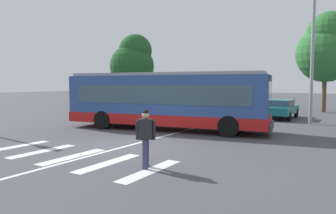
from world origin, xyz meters
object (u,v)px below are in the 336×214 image
Objects in this scene: parked_car_champagne at (184,104)px; parked_car_red at (214,105)px; parked_car_silver at (246,106)px; background_tree_right at (327,48)px; parked_car_teal at (280,108)px; background_tree_left at (133,62)px; city_transit_bus at (166,100)px; twin_arm_street_lamp at (313,22)px; pedestrian_crossing_street at (146,135)px.

parked_car_champagne is 2.87m from parked_car_red.
background_tree_right reaches higher than parked_car_silver.
parked_car_champagne is 1.02× the size of parked_car_red.
background_tree_right is (2.17, 7.25, 4.81)m from parked_car_teal.
parked_car_red is 11.70m from background_tree_left.
city_transit_bus is at bearing -83.29° from parked_car_red.
twin_arm_street_lamp reaches higher than parked_car_champagne.
parked_car_red is 9.48m from twin_arm_street_lamp.
background_tree_left is at bearing 168.59° from parked_car_teal.
background_tree_left is at bearing -167.20° from background_tree_right.
background_tree_right is at bearing 90.30° from twin_arm_street_lamp.
parked_car_red is at bearing 162.45° from twin_arm_street_lamp.
parked_car_silver is at bearing -12.05° from background_tree_left.
twin_arm_street_lamp is at bearing -16.43° from background_tree_left.
city_transit_bus is 7.76m from pedestrian_crossing_street.
background_tree_left is (-17.98, 5.30, -1.40)m from twin_arm_street_lamp.
parked_car_red is 11.26m from background_tree_right.
pedestrian_crossing_street is (3.62, -6.84, -0.62)m from city_transit_bus.
parked_car_red is at bearing 96.71° from city_transit_bus.
parked_car_silver is (5.42, 0.04, 0.00)m from parked_car_champagne.
twin_arm_street_lamp reaches higher than city_transit_bus.
pedestrian_crossing_street is 23.47m from background_tree_right.
parked_car_red is 0.59× the size of background_tree_left.
twin_arm_street_lamp reaches higher than background_tree_right.
parked_car_teal is 8.97m from background_tree_right.
city_transit_bus is 2.44× the size of parked_car_champagne.
pedestrian_crossing_street is at bearing -73.52° from parked_car_red.
background_tree_right reaches higher than city_transit_bus.
twin_arm_street_lamp is at bearing -43.69° from parked_car_teal.
parked_car_champagne is 8.06m from parked_car_teal.
parked_car_champagne is 9.15m from background_tree_left.
background_tree_right reaches higher than background_tree_left.
parked_car_champagne is 1.02× the size of parked_car_teal.
pedestrian_crossing_street reaches higher than parked_car_teal.
background_tree_right is at bearing 43.73° from parked_car_red.
city_transit_bus reaches higher than parked_car_teal.
twin_arm_street_lamp is (6.35, 6.64, 4.61)m from city_transit_bus.
parked_car_champagne is 13.25m from background_tree_right.
background_tree_right is (4.81, 6.87, 4.81)m from parked_car_silver.
parked_car_silver is 0.53× the size of background_tree_right.
parked_car_red is 0.99× the size of parked_car_silver.
parked_car_champagne is at bearing 177.62° from parked_car_teal.
twin_arm_street_lamp is (7.40, -2.34, 5.43)m from parked_car_red.
city_transit_bus is 6.52× the size of pedestrian_crossing_street.
parked_car_teal is 0.59× the size of background_tree_left.
pedestrian_crossing_street reaches higher than parked_car_red.
parked_car_red is (-4.68, 15.82, -0.20)m from pedestrian_crossing_street.
pedestrian_crossing_street is at bearing -64.65° from parked_car_champagne.
background_tree_left is at bearing 164.36° from parked_car_red.
pedestrian_crossing_street is 24.50m from background_tree_left.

